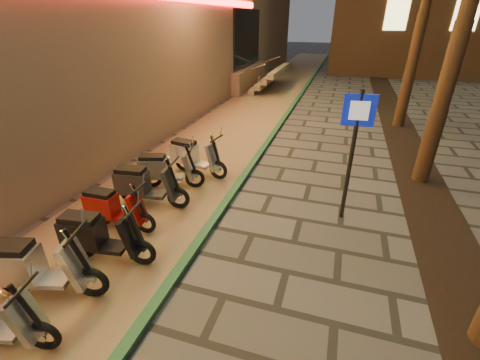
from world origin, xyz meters
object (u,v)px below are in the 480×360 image
(scooter_9, at_px, (164,169))
(pedestrian_sign, at_px, (354,140))
(scooter_8, at_px, (143,185))
(scooter_7, at_px, (112,208))
(scooter_5, at_px, (32,267))
(scooter_10, at_px, (193,156))
(scooter_6, at_px, (97,236))

(scooter_9, bearing_deg, pedestrian_sign, -16.96)
(scooter_8, bearing_deg, scooter_7, -104.41)
(scooter_9, bearing_deg, scooter_5, -107.22)
(scooter_5, distance_m, scooter_8, 2.84)
(scooter_5, height_order, scooter_9, scooter_5)
(scooter_5, distance_m, scooter_10, 4.74)
(scooter_10, bearing_deg, scooter_7, -90.16)
(scooter_9, bearing_deg, scooter_10, 54.66)
(pedestrian_sign, bearing_deg, scooter_5, -147.46)
(pedestrian_sign, bearing_deg, scooter_7, -165.30)
(scooter_6, bearing_deg, scooter_7, 105.33)
(pedestrian_sign, distance_m, scooter_9, 4.51)
(scooter_6, xyz_separation_m, scooter_8, (-0.28, 1.87, 0.01))
(scooter_7, height_order, scooter_9, scooter_9)
(scooter_7, height_order, scooter_8, scooter_8)
(scooter_9, bearing_deg, scooter_6, -100.26)
(scooter_8, bearing_deg, scooter_10, 72.73)
(scooter_5, height_order, scooter_8, scooter_5)
(scooter_7, bearing_deg, scooter_8, 80.94)
(scooter_6, distance_m, scooter_7, 1.00)
(scooter_7, bearing_deg, scooter_10, 79.04)
(scooter_6, height_order, scooter_10, scooter_10)
(scooter_7, distance_m, scooter_9, 1.87)
(scooter_5, bearing_deg, scooter_6, 54.55)
(pedestrian_sign, height_order, scooter_8, pedestrian_sign)
(scooter_6, xyz_separation_m, scooter_7, (-0.40, 0.91, -0.05))
(scooter_5, bearing_deg, pedestrian_sign, 24.80)
(scooter_7, relative_size, scooter_9, 0.94)
(scooter_8, xyz_separation_m, scooter_9, (-0.01, 0.92, -0.02))
(pedestrian_sign, distance_m, scooter_8, 4.57)
(scooter_6, height_order, scooter_7, scooter_6)
(scooter_6, relative_size, scooter_9, 1.04)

